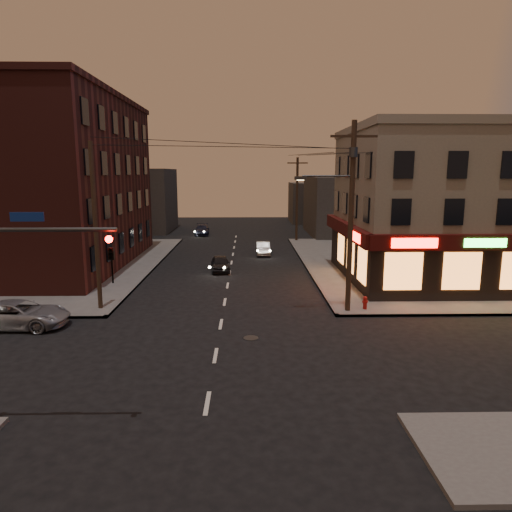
{
  "coord_description": "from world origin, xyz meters",
  "views": [
    {
      "loc": [
        1.35,
        -18.0,
        7.52
      ],
      "look_at": [
        1.8,
        5.61,
        3.2
      ],
      "focal_mm": 32.0,
      "sensor_mm": 36.0,
      "label": 1
    }
  ],
  "objects_px": {
    "suv_cross": "(19,314)",
    "fire_hydrant": "(365,302)",
    "sedan_near": "(220,264)",
    "sedan_far": "(202,230)",
    "sedan_mid": "(263,248)"
  },
  "relations": [
    {
      "from": "sedan_mid",
      "to": "sedan_near",
      "type": "bearing_deg",
      "value": -116.28
    },
    {
      "from": "sedan_near",
      "to": "sedan_mid",
      "type": "distance_m",
      "value": 8.09
    },
    {
      "from": "suv_cross",
      "to": "sedan_mid",
      "type": "distance_m",
      "value": 23.83
    },
    {
      "from": "sedan_near",
      "to": "sedan_far",
      "type": "distance_m",
      "value": 21.38
    },
    {
      "from": "sedan_far",
      "to": "fire_hydrant",
      "type": "bearing_deg",
      "value": -72.53
    },
    {
      "from": "fire_hydrant",
      "to": "suv_cross",
      "type": "bearing_deg",
      "value": -172.71
    },
    {
      "from": "sedan_mid",
      "to": "fire_hydrant",
      "type": "distance_m",
      "value": 18.55
    },
    {
      "from": "sedan_near",
      "to": "sedan_mid",
      "type": "bearing_deg",
      "value": 58.37
    },
    {
      "from": "sedan_mid",
      "to": "fire_hydrant",
      "type": "xyz_separation_m",
      "value": [
        4.97,
        -17.87,
        -0.05
      ]
    },
    {
      "from": "sedan_mid",
      "to": "sedan_far",
      "type": "height_order",
      "value": "sedan_far"
    },
    {
      "from": "sedan_near",
      "to": "sedan_mid",
      "type": "relative_size",
      "value": 0.98
    },
    {
      "from": "suv_cross",
      "to": "fire_hydrant",
      "type": "height_order",
      "value": "suv_cross"
    },
    {
      "from": "sedan_near",
      "to": "sedan_far",
      "type": "xyz_separation_m",
      "value": [
        -3.48,
        21.1,
        0.01
      ]
    },
    {
      "from": "sedan_mid",
      "to": "sedan_far",
      "type": "bearing_deg",
      "value": 116.96
    },
    {
      "from": "sedan_mid",
      "to": "sedan_far",
      "type": "distance_m",
      "value": 15.54
    }
  ]
}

